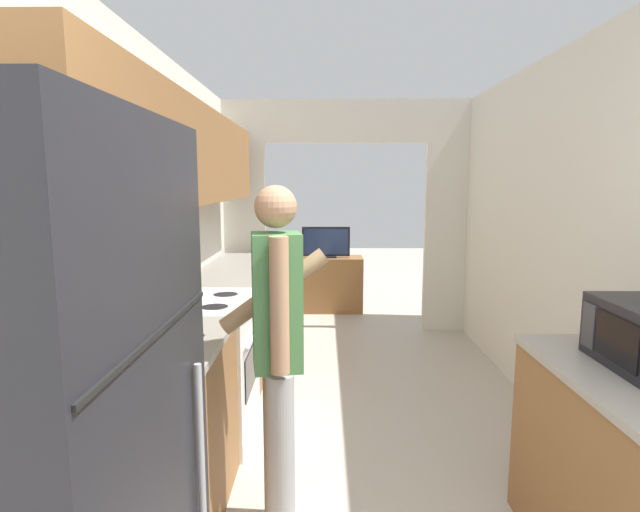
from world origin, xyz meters
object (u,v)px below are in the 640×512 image
object	(u,v)px
tv_cabinet	(326,284)
range_oven	(203,366)
person	(277,355)
refrigerator	(21,487)
television	(326,243)

from	to	relation	value
tv_cabinet	range_oven	bearing A→B (deg)	-104.14
person	range_oven	bearing A→B (deg)	21.54
refrigerator	tv_cabinet	bearing A→B (deg)	81.63
range_oven	television	bearing A→B (deg)	75.68
range_oven	tv_cabinet	distance (m)	3.30
person	television	distance (m)	4.10
range_oven	person	distance (m)	1.18
range_oven	television	world-z (taller)	television
refrigerator	television	distance (m)	5.17
refrigerator	range_oven	bearing A→B (deg)	91.33
person	tv_cabinet	world-z (taller)	person
refrigerator	range_oven	distance (m)	2.01
refrigerator	person	bearing A→B (deg)	62.62
person	television	xyz separation A→B (m)	(0.23, 4.09, 0.02)
range_oven	tv_cabinet	xyz separation A→B (m)	(0.81, 3.20, -0.10)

